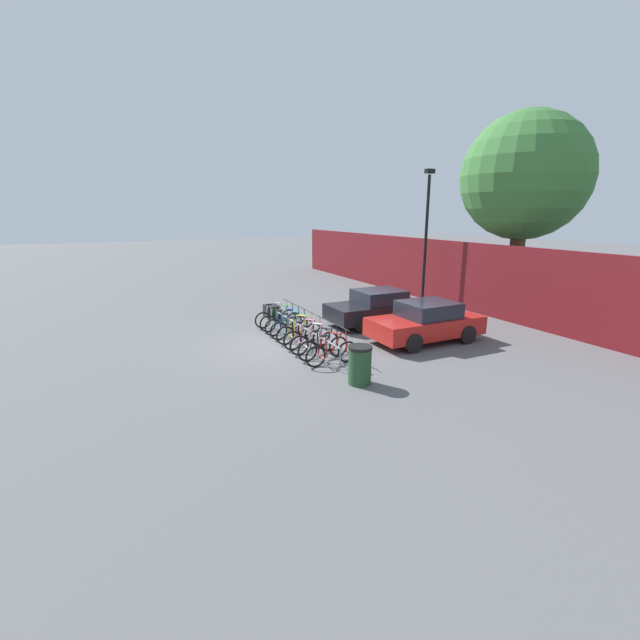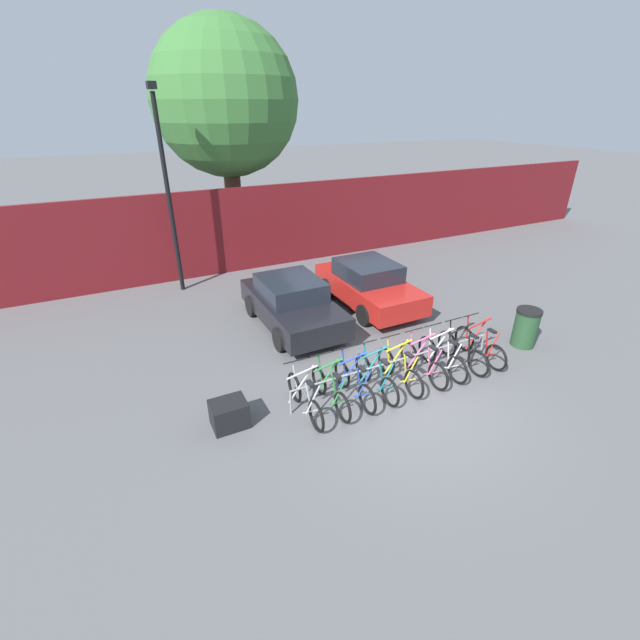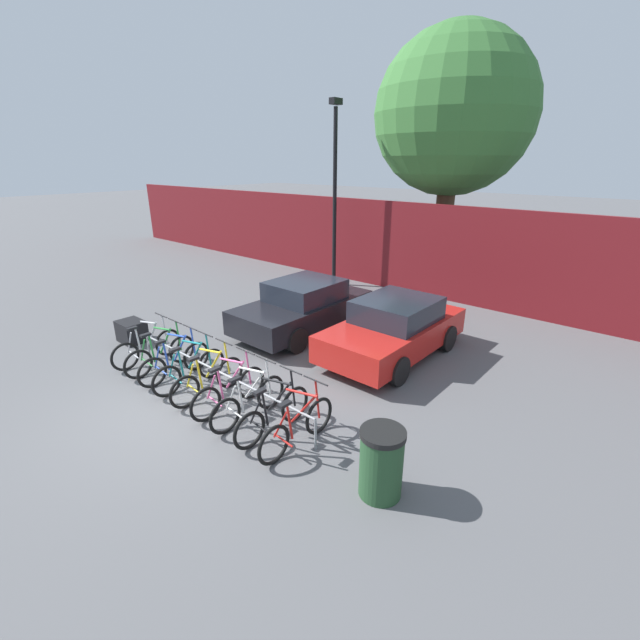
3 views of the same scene
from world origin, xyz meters
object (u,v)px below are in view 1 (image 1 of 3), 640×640
object	(u,v)px
bicycle_white	(314,342)
cargo_crate	(272,312)
bike_rack	(304,329)
bicycle_red	(332,353)
bicycle_pink	(307,337)
bicycle_black	(323,347)
bicycle_green	(281,321)
car_black	(377,308)
lamp_post	(426,231)
tree_behind_hoarding	(525,177)
bicycle_silver	(276,318)
bicycle_yellow	(299,332)
bicycle_blue	(287,324)
car_red	(426,322)
trash_bin	(360,365)
bicycle_teal	(292,328)

from	to	relation	value
bicycle_white	cargo_crate	world-z (taller)	bicycle_white
bike_rack	bicycle_red	bearing A→B (deg)	-3.57
bicycle_pink	bicycle_black	bearing A→B (deg)	2.34
bike_rack	bicycle_green	bearing A→B (deg)	-175.28
bicycle_red	car_black	bearing A→B (deg)	134.48
lamp_post	tree_behind_hoarding	xyz separation A→B (m)	(2.85, 2.80, 2.32)
cargo_crate	bicycle_red	bearing A→B (deg)	-3.27
bike_rack	bicycle_pink	xyz separation A→B (m)	(0.62, -0.15, -0.12)
bicycle_silver	bicycle_yellow	bearing A→B (deg)	-1.45
bicycle_red	cargo_crate	world-z (taller)	bicycle_red
bicycle_blue	bicycle_black	distance (m)	3.04
bicycle_yellow	lamp_post	bearing A→B (deg)	112.89
bicycle_blue	car_red	bearing A→B (deg)	55.17
bicycle_yellow	lamp_post	size ratio (longest dim) A/B	0.27
bicycle_silver	bicycle_yellow	distance (m)	2.35
bicycle_silver	car_black	world-z (taller)	car_black
bicycle_green	bicycle_blue	bearing A→B (deg)	-2.62
car_black	tree_behind_hoarding	world-z (taller)	tree_behind_hoarding
trash_bin	bicycle_white	bearing A→B (deg)	-179.94
car_black	bicycle_red	bearing A→B (deg)	-48.14
bicycle_white	trash_bin	bearing A→B (deg)	-0.26
bicycle_green	bicycle_teal	bearing A→B (deg)	-2.62
bike_rack	cargo_crate	bearing A→B (deg)	176.91
bicycle_yellow	cargo_crate	size ratio (longest dim) A/B	2.44
car_black	lamp_post	bearing A→B (deg)	119.19
bicycle_white	bicycle_red	size ratio (longest dim) A/B	1.00
bicycle_black	cargo_crate	xyz separation A→B (m)	(-5.67, 0.36, -0.10)
bicycle_green	bicycle_teal	xyz separation A→B (m)	(1.13, 0.00, 0.00)
lamp_post	bicycle_white	bearing A→B (deg)	-60.36
bicycle_silver	bicycle_green	size ratio (longest dim) A/B	1.00
car_red	cargo_crate	distance (m)	6.66
bicycle_pink	bicycle_white	xyz separation A→B (m)	(0.56, 0.00, 0.00)
bicycle_green	bicycle_black	xyz separation A→B (m)	(3.61, 0.00, 0.00)
car_black	car_red	distance (m)	2.71
bicycle_blue	bicycle_teal	xyz separation A→B (m)	(0.56, 0.00, 0.00)
bicycle_silver	bicycle_black	distance (m)	4.20
bicycle_red	bicycle_yellow	bearing A→B (deg)	-177.39
bicycle_red	trash_bin	distance (m)	1.59
bike_rack	bicycle_blue	distance (m)	1.24
bicycle_teal	bicycle_white	xyz separation A→B (m)	(1.85, 0.00, 0.00)
bicycle_yellow	car_black	distance (m)	3.94
car_red	lamp_post	xyz separation A→B (m)	(-5.03, 3.94, 2.82)
bicycle_yellow	tree_behind_hoarding	size ratio (longest dim) A/B	0.20
bicycle_black	car_black	xyz separation A→B (m)	(-2.84, 3.80, 0.31)
bicycle_pink	car_red	size ratio (longest dim) A/B	0.43
bicycle_silver	car_black	size ratio (longest dim) A/B	0.43
lamp_post	bicycle_black	bearing A→B (deg)	-57.06
lamp_post	bicycle_red	bearing A→B (deg)	-54.27
bicycle_pink	bicycle_white	distance (m)	0.56
bike_rack	bicycle_blue	bearing A→B (deg)	-173.06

